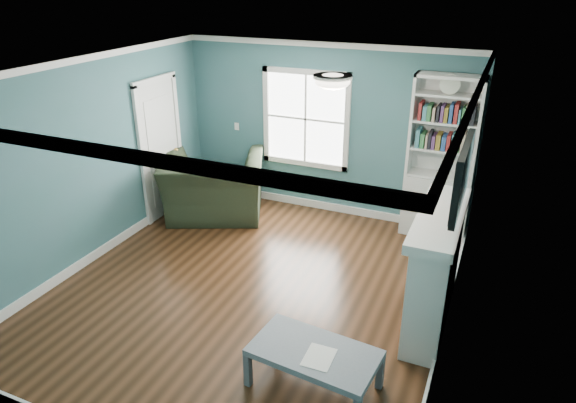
% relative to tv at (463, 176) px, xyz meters
% --- Properties ---
extents(floor, '(5.00, 5.00, 0.00)m').
position_rel_tv_xyz_m(floor, '(-2.20, -0.20, -1.72)').
color(floor, black).
rests_on(floor, ground).
extents(room_walls, '(5.00, 5.00, 5.00)m').
position_rel_tv_xyz_m(room_walls, '(-2.20, -0.20, -0.14)').
color(room_walls, '#336767').
rests_on(room_walls, ground).
extents(trim, '(4.50, 5.00, 2.60)m').
position_rel_tv_xyz_m(trim, '(-2.20, -0.20, -0.49)').
color(trim, white).
rests_on(trim, ground).
extents(window, '(1.40, 0.06, 1.50)m').
position_rel_tv_xyz_m(window, '(-2.50, 2.29, -0.27)').
color(window, white).
rests_on(window, room_walls).
extents(bookshelf, '(0.90, 0.35, 2.31)m').
position_rel_tv_xyz_m(bookshelf, '(-0.43, 2.10, -0.80)').
color(bookshelf, silver).
rests_on(bookshelf, ground).
extents(fireplace, '(0.44, 1.58, 1.30)m').
position_rel_tv_xyz_m(fireplace, '(-0.12, 0.00, -1.09)').
color(fireplace, black).
rests_on(fireplace, ground).
extents(tv, '(0.06, 1.10, 0.65)m').
position_rel_tv_xyz_m(tv, '(0.00, 0.00, 0.00)').
color(tv, black).
rests_on(tv, fireplace).
extents(door, '(0.12, 0.98, 2.17)m').
position_rel_tv_xyz_m(door, '(-4.42, 1.20, -0.65)').
color(door, silver).
rests_on(door, ground).
extents(ceiling_fixture, '(0.38, 0.38, 0.15)m').
position_rel_tv_xyz_m(ceiling_fixture, '(-1.30, -0.10, 0.82)').
color(ceiling_fixture, white).
rests_on(ceiling_fixture, room_walls).
extents(light_switch, '(0.08, 0.01, 0.12)m').
position_rel_tv_xyz_m(light_switch, '(-3.70, 2.28, -0.52)').
color(light_switch, white).
rests_on(light_switch, room_walls).
extents(recliner, '(1.74, 1.47, 1.29)m').
position_rel_tv_xyz_m(recliner, '(-3.65, 1.40, -1.08)').
color(recliner, black).
rests_on(recliner, ground).
extents(coffee_table, '(1.19, 0.73, 0.41)m').
position_rel_tv_xyz_m(coffee_table, '(-0.95, -1.41, -1.37)').
color(coffee_table, '#494E57').
rests_on(coffee_table, ground).
extents(paper_sheet, '(0.25, 0.32, 0.00)m').
position_rel_tv_xyz_m(paper_sheet, '(-0.88, -1.47, -1.31)').
color(paper_sheet, white).
rests_on(paper_sheet, coffee_table).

